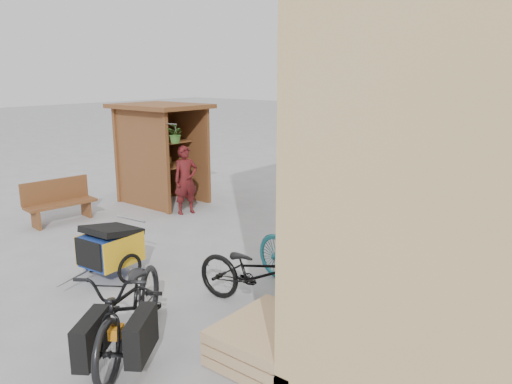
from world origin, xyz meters
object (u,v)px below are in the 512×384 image
Objects in this scene: bike_2 at (344,238)px; person_kiosk at (186,180)px; bike_1 at (303,254)px; bike_4 at (375,221)px; bike_7 at (406,200)px; bike_0 at (257,274)px; kiosk at (158,139)px; bike_3 at (360,234)px; child_trailer at (110,247)px; pallet_stack at (270,341)px; bench at (59,201)px; shopping_carts at (478,183)px; bike_5 at (386,218)px; bike_6 at (414,206)px; cargo_bike at (131,306)px.

person_kiosk is at bearing 99.28° from bike_2.
bike_4 is at bearing 7.83° from bike_1.
bike_7 is at bearing 10.03° from bike_1.
bike_0 is at bearing 167.76° from bike_7.
bike_3 is (5.66, -0.49, -1.10)m from kiosk.
bike_3 reaches higher than child_trailer.
pallet_stack is at bearing -152.04° from bike_3.
pallet_stack is 6.83m from bench.
shopping_carts is 3.72m from bike_5.
shopping_carts reaches higher than bike_6.
bike_4 is (0.17, 3.27, -0.01)m from bike_0.
pallet_stack is 0.80× the size of bench.
kiosk is 1.32× the size of bike_6.
bike_0 is 3.61m from bike_5.
bike_1 is 1.16× the size of bike_5.
bike_0 reaches higher than pallet_stack.
bike_1 reaches higher than bench.
child_trailer is (2.94, -3.57, -1.07)m from kiosk.
bike_0 reaches higher than bike_2.
bike_2 is at bearing -7.45° from bike_0.
person_kiosk is 0.82× the size of bike_6.
kiosk is 1.34× the size of bike_4.
bike_5 is 0.85× the size of bike_6.
bike_3 is 2.52m from bike_7.
person_kiosk reaches higher than cargo_bike.
bike_5 is at bearing 51.99° from child_trailer.
bike_1 is at bearing 24.16° from child_trailer.
bike_6 is (0.17, 1.42, 0.01)m from bike_4.
person_kiosk reaches higher than bike_7.
bike_1 is (0.61, 2.63, -0.01)m from cargo_bike.
person_kiosk reaches higher than bike_1.
bench is at bearing 109.46° from bike_5.
bike_1 is 1.09× the size of bike_7.
bench is at bearing 125.74° from bike_3.
bike_0 is (0.47, 1.71, -0.06)m from cargo_bike.
bike_2 is (-0.75, 3.04, 0.24)m from pallet_stack.
bike_7 is (-0.14, 1.78, 0.02)m from bike_4.
bike_3 is 0.88× the size of bike_7.
bike_2 is at bearing 169.80° from bike_7.
bike_5 is (0.70, 5.32, -0.08)m from cargo_bike.
pallet_stack is 5.57m from bike_6.
bike_4 reaches higher than bike_3.
cargo_bike is at bearing -16.18° from bench.
bike_4 is (0.06, 1.08, 0.04)m from bike_2.
child_trailer is 0.82× the size of bike_1.
bike_4 is at bearing 99.54° from pallet_stack.
bike_1 is at bearing 170.80° from bike_5.
bike_2 is (-0.75, -5.08, -0.16)m from shopping_carts.
bike_1 reaches higher than bike_0.
bike_6 reaches higher than pallet_stack.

